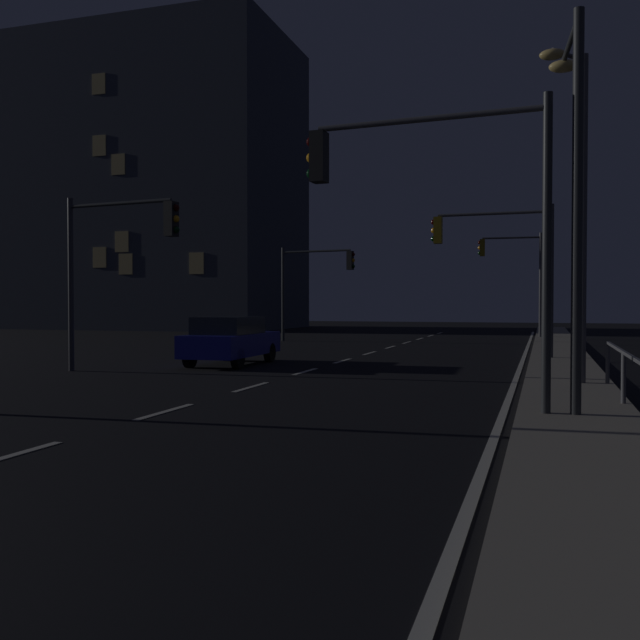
# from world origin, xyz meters

# --- Properties ---
(ground_plane) EXTENTS (112.00, 112.00, 0.00)m
(ground_plane) POSITION_xyz_m (0.00, 17.50, 0.00)
(ground_plane) COLOR black
(ground_plane) RESTS_ON ground
(sidewalk_right) EXTENTS (2.01, 77.00, 0.14)m
(sidewalk_right) POSITION_xyz_m (7.19, 17.50, 0.07)
(sidewalk_right) COLOR #9E937F
(sidewalk_right) RESTS_ON ground
(lane_markings_center) EXTENTS (0.14, 50.00, 0.01)m
(lane_markings_center) POSITION_xyz_m (0.00, 21.00, 0.01)
(lane_markings_center) COLOR silver
(lane_markings_center) RESTS_ON ground
(lane_edge_line) EXTENTS (0.14, 53.00, 0.01)m
(lane_edge_line) POSITION_xyz_m (5.94, 22.50, 0.01)
(lane_edge_line) COLOR silver
(lane_edge_line) RESTS_ON ground
(car) EXTENTS (1.95, 4.45, 1.57)m
(car) POSITION_xyz_m (-3.05, 18.47, 0.82)
(car) COLOR navy
(car) RESTS_ON ground
(traffic_light_overhead_east) EXTENTS (4.45, 0.53, 5.39)m
(traffic_light_overhead_east) POSITION_xyz_m (4.76, 10.16, 3.97)
(traffic_light_overhead_east) COLOR #2D3033
(traffic_light_overhead_east) RESTS_ON sidewalk_right
(traffic_light_mid_right) EXTENTS (3.86, 0.60, 5.09)m
(traffic_light_mid_right) POSITION_xyz_m (-4.99, 15.00, 3.59)
(traffic_light_mid_right) COLOR #38383D
(traffic_light_mid_right) RESTS_ON ground
(traffic_light_far_right) EXTENTS (3.49, 0.45, 5.78)m
(traffic_light_far_right) POSITION_xyz_m (5.03, 38.55, 4.17)
(traffic_light_far_right) COLOR #4C4C51
(traffic_light_far_right) RESTS_ON sidewalk_right
(traffic_light_mid_left) EXTENTS (4.17, 0.77, 4.95)m
(traffic_light_mid_left) POSITION_xyz_m (-4.74, 32.47, 3.51)
(traffic_light_mid_left) COLOR #2D3033
(traffic_light_mid_left) RESTS_ON ground
(traffic_light_near_left) EXTENTS (4.21, 0.34, 5.25)m
(traffic_light_near_left) POSITION_xyz_m (5.05, 23.01, 3.86)
(traffic_light_near_left) COLOR #38383D
(traffic_light_near_left) RESTS_ON sidewalk_right
(street_lamp_far_end) EXTENTS (1.09, 1.23, 7.62)m
(street_lamp_far_end) POSITION_xyz_m (7.36, 14.90, 4.65)
(street_lamp_far_end) COLOR #4C4C51
(street_lamp_far_end) RESTS_ON sidewalk_right
(street_lamp_median) EXTENTS (0.56, 2.42, 6.73)m
(street_lamp_median) POSITION_xyz_m (7.11, 10.48, 4.27)
(street_lamp_median) COLOR #2D3033
(street_lamp_median) RESTS_ON sidewalk_right
(building_distant) EXTENTS (21.31, 13.32, 22.92)m
(building_distant) POSITION_xyz_m (-23.30, 48.58, 11.46)
(building_distant) COLOR #3D424C
(building_distant) RESTS_ON ground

